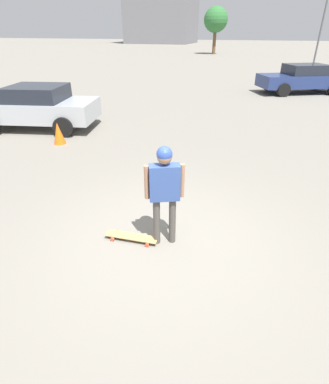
% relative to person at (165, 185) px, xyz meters
% --- Properties ---
extents(ground_plane, '(220.00, 220.00, 0.00)m').
position_rel_person_xyz_m(ground_plane, '(0.00, 0.00, -1.08)').
color(ground_plane, gray).
extents(person, '(0.57, 0.37, 1.69)m').
position_rel_person_xyz_m(person, '(0.00, 0.00, 0.00)').
color(person, '#4C4742').
rests_on(person, ground_plane).
extents(skateboard, '(0.91, 0.28, 0.08)m').
position_rel_person_xyz_m(skateboard, '(-0.54, -0.13, -1.01)').
color(skateboard, tan).
rests_on(skateboard, ground_plane).
extents(car_parked_near, '(4.37, 2.64, 1.47)m').
position_rel_person_xyz_m(car_parked_near, '(-6.25, 4.99, -0.31)').
color(car_parked_near, '#ADB2B7').
rests_on(car_parked_near, ground_plane).
extents(car_parked_far, '(4.97, 3.59, 1.50)m').
position_rel_person_xyz_m(car_parked_far, '(3.27, 15.08, -0.30)').
color(car_parked_far, navy).
rests_on(car_parked_far, ground_plane).
extents(tree_distant, '(3.28, 3.28, 5.98)m').
position_rel_person_xyz_m(tree_distant, '(-6.21, 43.56, 3.21)').
color(tree_distant, brown).
rests_on(tree_distant, ground_plane).
extents(traffic_cone, '(0.36, 0.36, 0.66)m').
position_rel_person_xyz_m(traffic_cone, '(-4.60, 3.73, -0.75)').
color(traffic_cone, orange).
rests_on(traffic_cone, ground_plane).
extents(lamp_post, '(0.28, 0.28, 6.03)m').
position_rel_person_xyz_m(lamp_post, '(4.42, 21.09, 2.44)').
color(lamp_post, '#59595E').
rests_on(lamp_post, ground_plane).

